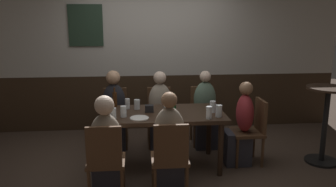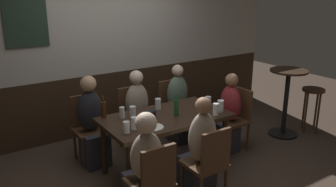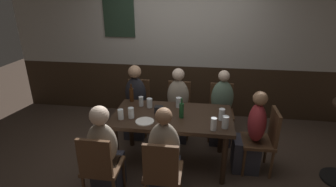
{
  "view_description": "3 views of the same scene",
  "coord_description": "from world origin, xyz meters",
  "px_view_note": "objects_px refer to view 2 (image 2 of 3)",
  "views": [
    {
      "loc": [
        -0.33,
        -4.2,
        1.95
      ],
      "look_at": [
        0.07,
        0.15,
        0.96
      ],
      "focal_mm": 36.27,
      "sensor_mm": 36.0,
      "label": 1
    },
    {
      "loc": [
        -2.2,
        -3.4,
        2.28
      ],
      "look_at": [
        0.09,
        0.08,
        0.99
      ],
      "focal_mm": 37.86,
      "sensor_mm": 36.0,
      "label": 2
    },
    {
      "loc": [
        0.37,
        -3.02,
        2.25
      ],
      "look_at": [
        -0.06,
        0.02,
        1.03
      ],
      "focal_mm": 27.66,
      "sensor_mm": 36.0,
      "label": 3
    }
  ],
  "objects_px": {
    "plate_white_large": "(153,127)",
    "pint_glass_amber": "(220,107)",
    "chair_left_near": "(153,180)",
    "person_left_near": "(145,174)",
    "beer_glass_tall": "(208,103)",
    "beer_bottle_brown": "(103,109)",
    "person_mid_far": "(139,118)",
    "condiment_caddy": "(150,114)",
    "person_left_far": "(92,128)",
    "side_bar_table": "(286,97)",
    "tumbler_water": "(158,105)",
    "chair_mid_far": "(133,114)",
    "chair_mid_near": "(209,161)",
    "highball_clear": "(134,124)",
    "person_mid_near": "(199,156)",
    "chair_head_east": "(236,115)",
    "chair_left_far": "(88,124)",
    "tumbler_short": "(126,128)",
    "bar_stool": "(313,98)",
    "pint_glass_pale": "(133,112)",
    "person_right_far": "(179,109)",
    "beer_bottle_green": "(176,107)",
    "pint_glass_stout": "(216,110)",
    "person_head_east": "(227,119)",
    "chair_right_far": "(173,106)",
    "dining_table": "(165,123)",
    "beer_glass_half": "(122,113)"
  },
  "relations": [
    {
      "from": "plate_white_large",
      "to": "pint_glass_amber",
      "type": "bearing_deg",
      "value": -0.83
    },
    {
      "from": "chair_left_near",
      "to": "person_left_near",
      "type": "relative_size",
      "value": 0.77
    },
    {
      "from": "beer_glass_tall",
      "to": "beer_bottle_brown",
      "type": "distance_m",
      "value": 1.34
    },
    {
      "from": "person_mid_far",
      "to": "condiment_caddy",
      "type": "bearing_deg",
      "value": -106.38
    },
    {
      "from": "person_left_far",
      "to": "plate_white_large",
      "type": "relative_size",
      "value": 5.09
    },
    {
      "from": "person_left_far",
      "to": "side_bar_table",
      "type": "relative_size",
      "value": 1.13
    },
    {
      "from": "tumbler_water",
      "to": "plate_white_large",
      "type": "bearing_deg",
      "value": -126.83
    },
    {
      "from": "tumbler_water",
      "to": "condiment_caddy",
      "type": "height_order",
      "value": "tumbler_water"
    },
    {
      "from": "tumbler_water",
      "to": "condiment_caddy",
      "type": "bearing_deg",
      "value": -138.86
    },
    {
      "from": "chair_mid_far",
      "to": "beer_glass_tall",
      "type": "relative_size",
      "value": 5.93
    },
    {
      "from": "chair_mid_near",
      "to": "highball_clear",
      "type": "distance_m",
      "value": 0.91
    },
    {
      "from": "person_mid_near",
      "to": "chair_mid_far",
      "type": "bearing_deg",
      "value": 90.0
    },
    {
      "from": "beer_glass_tall",
      "to": "chair_head_east",
      "type": "bearing_deg",
      "value": 5.0
    },
    {
      "from": "chair_left_near",
      "to": "pint_glass_amber",
      "type": "relative_size",
      "value": 5.85
    },
    {
      "from": "chair_left_far",
      "to": "side_bar_table",
      "type": "height_order",
      "value": "side_bar_table"
    },
    {
      "from": "chair_head_east",
      "to": "tumbler_short",
      "type": "height_order",
      "value": "chair_head_east"
    },
    {
      "from": "person_left_far",
      "to": "chair_mid_near",
      "type": "bearing_deg",
      "value": -65.8
    },
    {
      "from": "bar_stool",
      "to": "chair_left_near",
      "type": "bearing_deg",
      "value": -169.5
    },
    {
      "from": "chair_mid_far",
      "to": "beer_glass_tall",
      "type": "xyz_separation_m",
      "value": [
        0.63,
        -0.89,
        0.31
      ]
    },
    {
      "from": "pint_glass_pale",
      "to": "bar_stool",
      "type": "distance_m",
      "value": 2.99
    },
    {
      "from": "chair_left_far",
      "to": "bar_stool",
      "type": "xyz_separation_m",
      "value": [
        3.29,
        -1.07,
        0.07
      ]
    },
    {
      "from": "highball_clear",
      "to": "condiment_caddy",
      "type": "height_order",
      "value": "highball_clear"
    },
    {
      "from": "person_right_far",
      "to": "chair_head_east",
      "type": "bearing_deg",
      "value": -53.12
    },
    {
      "from": "pint_glass_amber",
      "to": "beer_bottle_green",
      "type": "distance_m",
      "value": 0.57
    },
    {
      "from": "chair_head_east",
      "to": "bar_stool",
      "type": "xyz_separation_m",
      "value": [
        1.42,
        -0.23,
        0.07
      ]
    },
    {
      "from": "chair_mid_near",
      "to": "chair_mid_far",
      "type": "relative_size",
      "value": 1.0
    },
    {
      "from": "chair_mid_far",
      "to": "plate_white_large",
      "type": "relative_size",
      "value": 3.78
    },
    {
      "from": "person_left_far",
      "to": "pint_glass_stout",
      "type": "height_order",
      "value": "person_left_far"
    },
    {
      "from": "person_head_east",
      "to": "bar_stool",
      "type": "bearing_deg",
      "value": -8.26
    },
    {
      "from": "chair_mid_far",
      "to": "highball_clear",
      "type": "bearing_deg",
      "value": -117.11
    },
    {
      "from": "person_head_east",
      "to": "person_right_far",
      "type": "bearing_deg",
      "value": 117.0
    },
    {
      "from": "chair_right_far",
      "to": "pint_glass_pale",
      "type": "height_order",
      "value": "chair_right_far"
    },
    {
      "from": "chair_mid_far",
      "to": "person_head_east",
      "type": "relative_size",
      "value": 0.78
    },
    {
      "from": "tumbler_water",
      "to": "dining_table",
      "type": "bearing_deg",
      "value": -102.02
    },
    {
      "from": "beer_bottle_brown",
      "to": "tumbler_short",
      "type": "bearing_deg",
      "value": -88.51
    },
    {
      "from": "beer_glass_half",
      "to": "beer_bottle_brown",
      "type": "bearing_deg",
      "value": 141.35
    },
    {
      "from": "person_left_far",
      "to": "pint_glass_pale",
      "type": "bearing_deg",
      "value": -55.19
    },
    {
      "from": "dining_table",
      "to": "beer_bottle_green",
      "type": "height_order",
      "value": "beer_bottle_green"
    },
    {
      "from": "chair_mid_far",
      "to": "pint_glass_amber",
      "type": "relative_size",
      "value": 5.85
    },
    {
      "from": "person_mid_near",
      "to": "person_left_far",
      "type": "relative_size",
      "value": 0.99
    },
    {
      "from": "chair_mid_far",
      "to": "chair_left_far",
      "type": "distance_m",
      "value": 0.68
    },
    {
      "from": "dining_table",
      "to": "chair_mid_far",
      "type": "relative_size",
      "value": 1.76
    },
    {
      "from": "highball_clear",
      "to": "person_mid_far",
      "type": "bearing_deg",
      "value": 58.56
    },
    {
      "from": "person_left_near",
      "to": "bar_stool",
      "type": "height_order",
      "value": "person_left_near"
    },
    {
      "from": "chair_left_near",
      "to": "tumbler_water",
      "type": "xyz_separation_m",
      "value": [
        0.74,
        1.1,
        0.31
      ]
    },
    {
      "from": "beer_glass_tall",
      "to": "beer_bottle_brown",
      "type": "bearing_deg",
      "value": 162.04
    },
    {
      "from": "chair_right_far",
      "to": "highball_clear",
      "type": "distance_m",
      "value": 1.58
    },
    {
      "from": "chair_left_near",
      "to": "person_head_east",
      "type": "relative_size",
      "value": 0.78
    },
    {
      "from": "person_right_far",
      "to": "condiment_caddy",
      "type": "relative_size",
      "value": 10.54
    },
    {
      "from": "beer_glass_tall",
      "to": "bar_stool",
      "type": "relative_size",
      "value": 0.21
    }
  ]
}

